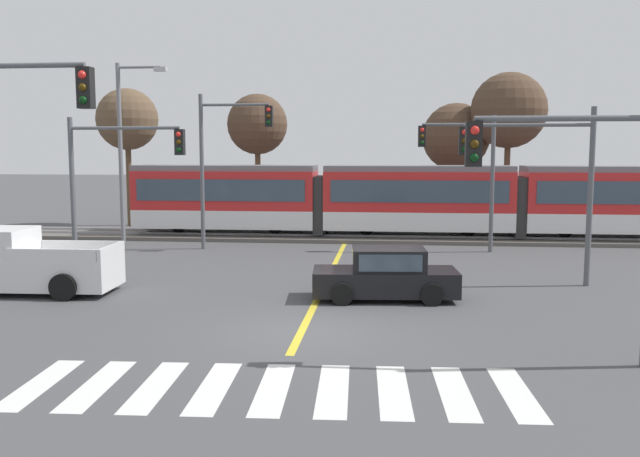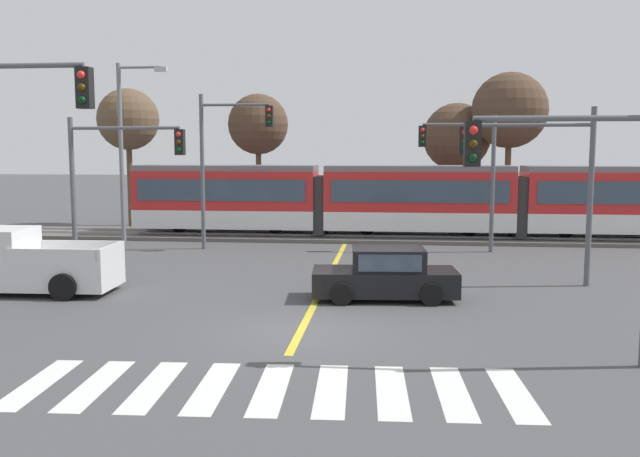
{
  "view_description": "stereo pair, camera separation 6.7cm",
  "coord_description": "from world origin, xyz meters",
  "px_view_note": "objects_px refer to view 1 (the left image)",
  "views": [
    {
      "loc": [
        2.1,
        -15.79,
        4.36
      ],
      "look_at": [
        -0.36,
        7.83,
        1.6
      ],
      "focal_mm": 38.0,
      "sensor_mm": 36.0,
      "label": 1
    },
    {
      "loc": [
        2.16,
        -15.78,
        4.36
      ],
      "look_at": [
        -0.36,
        7.83,
        1.6
      ],
      "focal_mm": 38.0,
      "sensor_mm": 36.0,
      "label": 2
    }
  ],
  "objects_px": {
    "traffic_light_mid_right": "(543,169)",
    "street_lamp_west": "(125,142)",
    "bare_tree_far_west": "(127,120)",
    "traffic_light_far_left": "(224,149)",
    "traffic_light_far_right": "(467,162)",
    "traffic_light_mid_left": "(112,168)",
    "sedan_crossing": "(386,276)",
    "bare_tree_west": "(257,125)",
    "bare_tree_east": "(456,137)",
    "pickup_truck": "(23,266)",
    "light_rail_tram": "(417,198)",
    "traffic_light_near_right": "(585,188)",
    "bare_tree_far_east": "(509,111)"
  },
  "relations": [
    {
      "from": "traffic_light_far_right",
      "to": "bare_tree_far_west",
      "type": "xyz_separation_m",
      "value": [
        -18.23,
        8.31,
        2.22
      ]
    },
    {
      "from": "traffic_light_far_right",
      "to": "traffic_light_mid_right",
      "type": "bearing_deg",
      "value": -77.22
    },
    {
      "from": "traffic_light_far_right",
      "to": "traffic_light_near_right",
      "type": "xyz_separation_m",
      "value": [
        0.61,
        -15.53,
        -0.23
      ]
    },
    {
      "from": "bare_tree_far_east",
      "to": "bare_tree_far_west",
      "type": "bearing_deg",
      "value": 178.99
    },
    {
      "from": "traffic_light_mid_right",
      "to": "street_lamp_west",
      "type": "xyz_separation_m",
      "value": [
        -17.01,
        7.99,
        0.98
      ]
    },
    {
      "from": "bare_tree_west",
      "to": "bare_tree_east",
      "type": "xyz_separation_m",
      "value": [
        11.36,
        0.09,
        -0.73
      ]
    },
    {
      "from": "pickup_truck",
      "to": "traffic_light_far_right",
      "type": "relative_size",
      "value": 0.94
    },
    {
      "from": "street_lamp_west",
      "to": "bare_tree_far_west",
      "type": "relative_size",
      "value": 1.05
    },
    {
      "from": "sedan_crossing",
      "to": "bare_tree_east",
      "type": "height_order",
      "value": "bare_tree_east"
    },
    {
      "from": "pickup_truck",
      "to": "traffic_light_mid_right",
      "type": "height_order",
      "value": "traffic_light_mid_right"
    },
    {
      "from": "pickup_truck",
      "to": "bare_tree_far_west",
      "type": "relative_size",
      "value": 0.7
    },
    {
      "from": "bare_tree_far_west",
      "to": "bare_tree_west",
      "type": "relative_size",
      "value": 1.04
    },
    {
      "from": "traffic_light_mid_left",
      "to": "traffic_light_near_right",
      "type": "distance_m",
      "value": 16.57
    },
    {
      "from": "traffic_light_near_right",
      "to": "light_rail_tram",
      "type": "bearing_deg",
      "value": 97.42
    },
    {
      "from": "traffic_light_far_right",
      "to": "bare_tree_west",
      "type": "height_order",
      "value": "bare_tree_west"
    },
    {
      "from": "traffic_light_far_left",
      "to": "traffic_light_mid_right",
      "type": "bearing_deg",
      "value": -29.19
    },
    {
      "from": "street_lamp_west",
      "to": "bare_tree_west",
      "type": "height_order",
      "value": "street_lamp_west"
    },
    {
      "from": "traffic_light_far_right",
      "to": "bare_tree_east",
      "type": "xyz_separation_m",
      "value": [
        0.43,
        9.67,
        1.23
      ]
    },
    {
      "from": "bare_tree_far_west",
      "to": "bare_tree_east",
      "type": "bearing_deg",
      "value": 4.14
    },
    {
      "from": "pickup_truck",
      "to": "bare_tree_west",
      "type": "distance_m",
      "value": 20.52
    },
    {
      "from": "traffic_light_near_right",
      "to": "bare_tree_west",
      "type": "xyz_separation_m",
      "value": [
        -11.54,
        25.11,
        2.18
      ]
    },
    {
      "from": "traffic_light_far_left",
      "to": "traffic_light_mid_left",
      "type": "xyz_separation_m",
      "value": [
        -2.62,
        -5.78,
        -0.67
      ]
    },
    {
      "from": "sedan_crossing",
      "to": "bare_tree_far_west",
      "type": "relative_size",
      "value": 0.55
    },
    {
      "from": "traffic_light_far_left",
      "to": "traffic_light_mid_left",
      "type": "height_order",
      "value": "traffic_light_far_left"
    },
    {
      "from": "bare_tree_far_west",
      "to": "bare_tree_west",
      "type": "distance_m",
      "value": 7.41
    },
    {
      "from": "sedan_crossing",
      "to": "street_lamp_west",
      "type": "height_order",
      "value": "street_lamp_west"
    },
    {
      "from": "light_rail_tram",
      "to": "bare_tree_far_east",
      "type": "xyz_separation_m",
      "value": [
        4.91,
        4.18,
        4.38
      ]
    },
    {
      "from": "light_rail_tram",
      "to": "street_lamp_west",
      "type": "bearing_deg",
      "value": -167.76
    },
    {
      "from": "sedan_crossing",
      "to": "traffic_light_far_left",
      "type": "bearing_deg",
      "value": 127.19
    },
    {
      "from": "sedan_crossing",
      "to": "traffic_light_far_left",
      "type": "height_order",
      "value": "traffic_light_far_left"
    },
    {
      "from": "traffic_light_mid_right",
      "to": "traffic_light_mid_left",
      "type": "height_order",
      "value": "traffic_light_mid_right"
    },
    {
      "from": "bare_tree_far_west",
      "to": "sedan_crossing",
      "type": "bearing_deg",
      "value": -50.54
    },
    {
      "from": "sedan_crossing",
      "to": "traffic_light_near_right",
      "type": "height_order",
      "value": "traffic_light_near_right"
    },
    {
      "from": "traffic_light_mid_right",
      "to": "traffic_light_mid_left",
      "type": "distance_m",
      "value": 14.72
    },
    {
      "from": "traffic_light_far_left",
      "to": "bare_tree_far_east",
      "type": "xyz_separation_m",
      "value": [
        13.45,
        8.34,
        2.04
      ]
    },
    {
      "from": "pickup_truck",
      "to": "bare_tree_far_east",
      "type": "height_order",
      "value": "bare_tree_far_east"
    },
    {
      "from": "traffic_light_mid_left",
      "to": "pickup_truck",
      "type": "bearing_deg",
      "value": -108.73
    },
    {
      "from": "sedan_crossing",
      "to": "bare_tree_far_east",
      "type": "distance_m",
      "value": 19.67
    },
    {
      "from": "bare_tree_west",
      "to": "street_lamp_west",
      "type": "bearing_deg",
      "value": -117.04
    },
    {
      "from": "sedan_crossing",
      "to": "traffic_light_far_right",
      "type": "xyz_separation_m",
      "value": [
        3.34,
        9.78,
        3.15
      ]
    },
    {
      "from": "bare_tree_far_west",
      "to": "traffic_light_far_left",
      "type": "bearing_deg",
      "value": -48.25
    },
    {
      "from": "pickup_truck",
      "to": "bare_tree_far_east",
      "type": "bearing_deg",
      "value": 45.97
    },
    {
      "from": "traffic_light_mid_left",
      "to": "bare_tree_far_west",
      "type": "bearing_deg",
      "value": 109.62
    },
    {
      "from": "traffic_light_far_right",
      "to": "bare_tree_west",
      "type": "distance_m",
      "value": 14.67
    },
    {
      "from": "sedan_crossing",
      "to": "traffic_light_near_right",
      "type": "bearing_deg",
      "value": -55.58
    },
    {
      "from": "light_rail_tram",
      "to": "bare_tree_west",
      "type": "distance_m",
      "value": 11.37
    },
    {
      "from": "traffic_light_far_right",
      "to": "street_lamp_west",
      "type": "relative_size",
      "value": 0.7
    },
    {
      "from": "light_rail_tram",
      "to": "bare_tree_far_west",
      "type": "bearing_deg",
      "value": 164.43
    },
    {
      "from": "bare_tree_west",
      "to": "bare_tree_far_east",
      "type": "height_order",
      "value": "bare_tree_far_east"
    },
    {
      "from": "traffic_light_far_right",
      "to": "traffic_light_mid_right",
      "type": "xyz_separation_m",
      "value": [
        1.62,
        -7.15,
        -0.08
      ]
    }
  ]
}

